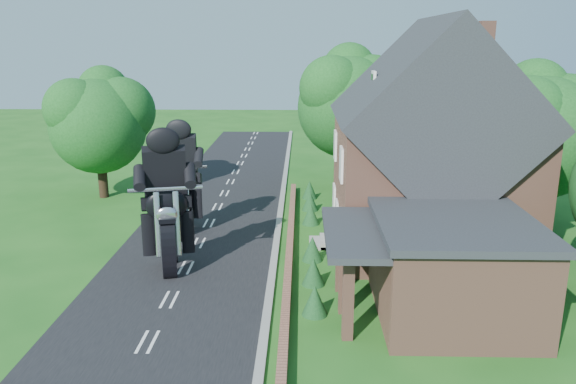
{
  "coord_description": "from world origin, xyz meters",
  "views": [
    {
      "loc": [
        4.83,
        -18.72,
        9.13
      ],
      "look_at": [
        4.22,
        4.98,
        2.8
      ],
      "focal_mm": 35.0,
      "sensor_mm": 36.0,
      "label": 1
    }
  ],
  "objects_px": {
    "garden_wall": "(290,248)",
    "house": "(429,154)",
    "annex": "(449,266)",
    "motorcycle_lead": "(169,250)",
    "motorcycle_follow": "(184,215)"
  },
  "relations": [
    {
      "from": "house",
      "to": "motorcycle_lead",
      "type": "bearing_deg",
      "value": -163.59
    },
    {
      "from": "house",
      "to": "annex",
      "type": "distance_m",
      "value": 7.3
    },
    {
      "from": "garden_wall",
      "to": "motorcycle_lead",
      "type": "relative_size",
      "value": 11.44
    },
    {
      "from": "garden_wall",
      "to": "house",
      "type": "distance_m",
      "value": 7.52
    },
    {
      "from": "house",
      "to": "motorcycle_follow",
      "type": "bearing_deg",
      "value": 171.59
    },
    {
      "from": "garden_wall",
      "to": "house",
      "type": "relative_size",
      "value": 2.15
    },
    {
      "from": "garden_wall",
      "to": "motorcycle_follow",
      "type": "xyz_separation_m",
      "value": [
        -5.32,
        2.7,
        0.64
      ]
    },
    {
      "from": "annex",
      "to": "motorcycle_lead",
      "type": "relative_size",
      "value": 3.67
    },
    {
      "from": "house",
      "to": "annex",
      "type": "bearing_deg",
      "value": -95.24
    },
    {
      "from": "house",
      "to": "motorcycle_lead",
      "type": "distance_m",
      "value": 12.06
    },
    {
      "from": "motorcycle_lead",
      "to": "motorcycle_follow",
      "type": "relative_size",
      "value": 1.06
    },
    {
      "from": "house",
      "to": "motorcycle_follow",
      "type": "height_order",
      "value": "house"
    },
    {
      "from": "house",
      "to": "motorcycle_follow",
      "type": "xyz_separation_m",
      "value": [
        -11.51,
        1.7,
        -3.5
      ]
    },
    {
      "from": "annex",
      "to": "motorcycle_follow",
      "type": "relative_size",
      "value": 3.89
    },
    {
      "from": "annex",
      "to": "motorcycle_follow",
      "type": "bearing_deg",
      "value": 142.02
    }
  ]
}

